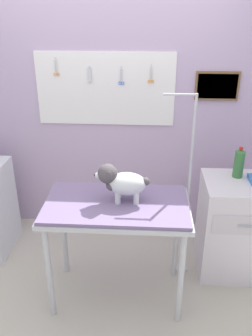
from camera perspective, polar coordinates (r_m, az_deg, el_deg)
The scene contains 7 objects.
ground at distance 3.02m, azimuth -4.39°, elevation -22.22°, with size 4.40×4.00×0.04m, color #B7B0A0.
rear_wall_panel at distance 3.48m, azimuth -2.18°, elevation 7.71°, with size 4.00×0.09×2.30m.
grooming_table at distance 2.65m, azimuth -1.53°, elevation -7.24°, with size 1.08×0.61×0.87m.
grooming_arm at distance 2.95m, azimuth 9.76°, elevation -4.66°, with size 0.30×0.11×1.61m.
dog at distance 2.55m, azimuth -0.78°, elevation -2.24°, with size 0.40×0.19×0.29m.
cabinet_right at distance 3.26m, azimuth 17.86°, elevation -9.01°, with size 0.68×0.54×0.87m.
soda_bottle at distance 3.07m, azimuth 17.73°, elevation 0.74°, with size 0.08×0.08×0.26m.
Camera 1 is at (0.34, -2.02, 2.20)m, focal length 37.86 mm.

